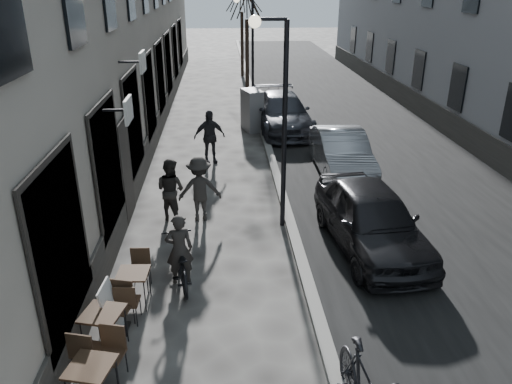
{
  "coord_description": "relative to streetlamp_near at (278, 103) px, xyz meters",
  "views": [
    {
      "loc": [
        -1.45,
        -5.32,
        5.83
      ],
      "look_at": [
        -0.81,
        4.0,
        1.8
      ],
      "focal_mm": 35.0,
      "sensor_mm": 36.0,
      "label": 1
    }
  ],
  "objects": [
    {
      "name": "road",
      "position": [
        4.02,
        10.0,
        -3.16
      ],
      "size": [
        7.3,
        60.0,
        0.0
      ],
      "primitive_type": "cube",
      "color": "black",
      "rests_on": "ground"
    },
    {
      "name": "kerb",
      "position": [
        0.37,
        10.0,
        -3.1
      ],
      "size": [
        0.25,
        60.0,
        0.12
      ],
      "primitive_type": "cube",
      "color": "slate",
      "rests_on": "ground"
    },
    {
      "name": "streetlamp_near",
      "position": [
        0.0,
        0.0,
        0.0
      ],
      "size": [
        0.9,
        0.28,
        5.09
      ],
      "color": "black",
      "rests_on": "ground"
    },
    {
      "name": "streetlamp_far",
      "position": [
        0.0,
        12.0,
        0.0
      ],
      "size": [
        0.9,
        0.28,
        5.09
      ],
      "color": "black",
      "rests_on": "ground"
    },
    {
      "name": "tree_near",
      "position": [
        0.07,
        15.0,
        1.5
      ],
      "size": [
        2.4,
        2.4,
        5.7
      ],
      "color": "black",
      "rests_on": "ground"
    },
    {
      "name": "bistro_set_a",
      "position": [
        -3.26,
        -5.65,
        -2.7
      ],
      "size": [
        0.77,
        1.57,
        0.9
      ],
      "rotation": [
        0.0,
        0.0,
        -0.24
      ],
      "color": "#331F16",
      "rests_on": "ground"
    },
    {
      "name": "bistro_set_b",
      "position": [
        -3.35,
        -4.43,
        -2.69
      ],
      "size": [
        0.8,
        1.6,
        0.91
      ],
      "rotation": [
        0.0,
        0.0,
        -0.25
      ],
      "color": "#331F16",
      "rests_on": "ground"
    },
    {
      "name": "bistro_set_c",
      "position": [
        -3.05,
        -3.15,
        -2.73
      ],
      "size": [
        0.61,
        1.45,
        0.84
      ],
      "rotation": [
        0.0,
        0.0,
        -0.06
      ],
      "color": "#331F16",
      "rests_on": "ground"
    },
    {
      "name": "sign_board",
      "position": [
        -3.29,
        -4.01,
        -2.75
      ],
      "size": [
        0.39,
        0.61,
        1.01
      ],
      "rotation": [
        0.0,
        0.0,
        -0.09
      ],
      "color": "black",
      "rests_on": "ground"
    },
    {
      "name": "utility_cabinet",
      "position": [
        -0.07,
        8.67,
        -2.33
      ],
      "size": [
        0.91,
        1.24,
        1.67
      ],
      "primitive_type": "cube",
      "rotation": [
        0.0,
        0.0,
        0.3
      ],
      "color": "slate",
      "rests_on": "ground"
    },
    {
      "name": "bicycle",
      "position": [
        -2.23,
        -2.43,
        -2.69
      ],
      "size": [
        0.95,
        1.88,
        0.94
      ],
      "primitive_type": "imported",
      "rotation": [
        0.0,
        0.0,
        3.33
      ],
      "color": "black",
      "rests_on": "ground"
    },
    {
      "name": "cyclist_rider",
      "position": [
        -2.23,
        -2.43,
        -2.39
      ],
      "size": [
        0.62,
        0.47,
        1.54
      ],
      "primitive_type": "imported",
      "rotation": [
        0.0,
        0.0,
        3.33
      ],
      "color": "black",
      "rests_on": "ground"
    },
    {
      "name": "pedestrian_near",
      "position": [
        -2.66,
        0.56,
        -2.33
      ],
      "size": [
        1.01,
        0.97,
        1.65
      ],
      "primitive_type": "imported",
      "rotation": [
        0.0,
        0.0,
        2.55
      ],
      "color": "black",
      "rests_on": "ground"
    },
    {
      "name": "pedestrian_mid",
      "position": [
        -1.92,
        0.48,
        -2.3
      ],
      "size": [
        1.15,
        0.71,
        1.71
      ],
      "primitive_type": "imported",
      "rotation": [
        0.0,
        0.0,
        3.21
      ],
      "color": "#282623",
      "rests_on": "ground"
    },
    {
      "name": "pedestrian_far",
      "position": [
        -1.74,
        4.83,
        -2.25
      ],
      "size": [
        1.14,
        0.7,
        1.82
      ],
      "primitive_type": "imported",
      "rotation": [
        0.0,
        0.0,
        0.26
      ],
      "color": "black",
      "rests_on": "ground"
    },
    {
      "name": "car_near",
      "position": [
        2.06,
        -1.29,
        -2.41
      ],
      "size": [
        2.17,
        4.54,
        1.5
      ],
      "primitive_type": "imported",
      "rotation": [
        0.0,
        0.0,
        0.09
      ],
      "color": "black",
      "rests_on": "ground"
    },
    {
      "name": "car_mid",
      "position": [
        2.47,
        3.51,
        -2.47
      ],
      "size": [
        1.51,
        4.21,
        1.38
      ],
      "primitive_type": "imported",
      "rotation": [
        0.0,
        0.0,
        -0.01
      ],
      "color": "#999CA1",
      "rests_on": "ground"
    },
    {
      "name": "car_far",
      "position": [
        1.17,
        8.63,
        -2.43
      ],
      "size": [
        2.35,
        5.15,
        1.46
      ],
      "primitive_type": "imported",
      "rotation": [
        0.0,
        0.0,
        0.06
      ],
      "color": "#31333A",
      "rests_on": "ground"
    }
  ]
}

